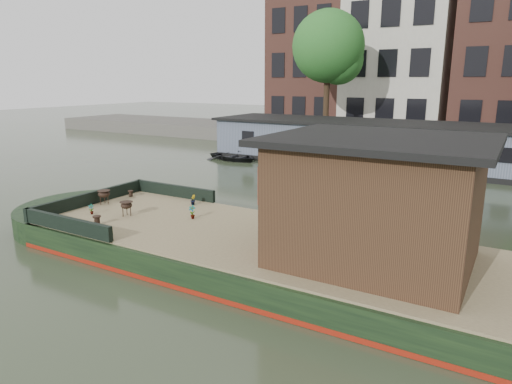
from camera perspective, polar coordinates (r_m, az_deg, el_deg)
The scene contains 18 objects.
ground at distance 10.36m, azimuth 2.29°, elevation -9.41°, with size 120.00×120.00×0.00m, color #27301F.
houseboat_hull at distance 10.90m, azimuth -3.93°, elevation -6.68°, with size 14.01×4.02×0.60m.
houseboat_deck at distance 10.13m, azimuth 2.32°, elevation -6.16°, with size 11.80×3.80×0.05m, color #8E8058.
bow_bulwark at distance 13.12m, azimuth -17.58°, elevation -1.23°, with size 3.00×4.00×0.35m.
cabin at distance 8.99m, azimuth 14.79°, elevation -0.85°, with size 4.00×3.50×2.42m.
bicycle at distance 10.44m, azimuth 5.01°, elevation -2.63°, with size 0.65×1.86×0.98m, color black.
potted_plant_a at distance 11.69m, azimuth -7.97°, elevation -2.51°, with size 0.18×0.12×0.35m, color brown.
potted_plant_b at distance 13.00m, azimuth -7.90°, elevation -0.98°, with size 0.16×0.13×0.29m, color brown.
potted_plant_e at distance 12.73m, azimuth -19.89°, elevation -2.05°, with size 0.14×0.10×0.27m, color brown.
brazier_front at distance 12.30m, azimuth -15.87°, elevation -2.01°, with size 0.35×0.35×0.38m, color black, non-canonical shape.
brazier_rear at distance 13.64m, azimuth -18.44°, elevation -0.62°, with size 0.37×0.37×0.40m, color black, non-canonical shape.
bollard_port at distance 14.33m, azimuth -15.39°, elevation -0.18°, with size 0.16×0.16×0.18m, color black.
bollard_stbd at distance 11.77m, azimuth -19.25°, elevation -3.36°, with size 0.20×0.20×0.23m, color black.
dinghy at distance 24.11m, azimuth -2.82°, elevation 4.76°, with size 2.10×2.94×0.61m, color black.
far_houseboat at distance 23.06m, azimuth 19.05°, elevation 5.29°, with size 20.40×4.40×2.11m.
quay at distance 29.48m, azimuth 21.58°, elevation 5.76°, with size 60.00×6.00×0.90m, color #47443F.
townhouse_row at distance 36.37m, azimuth 24.81°, elevation 18.61°, with size 27.25×8.00×16.50m.
tree_left at distance 29.59m, azimuth 9.33°, elevation 17.13°, with size 4.40×4.40×7.40m.
Camera 1 is at (4.46, -8.41, 4.08)m, focal length 32.00 mm.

